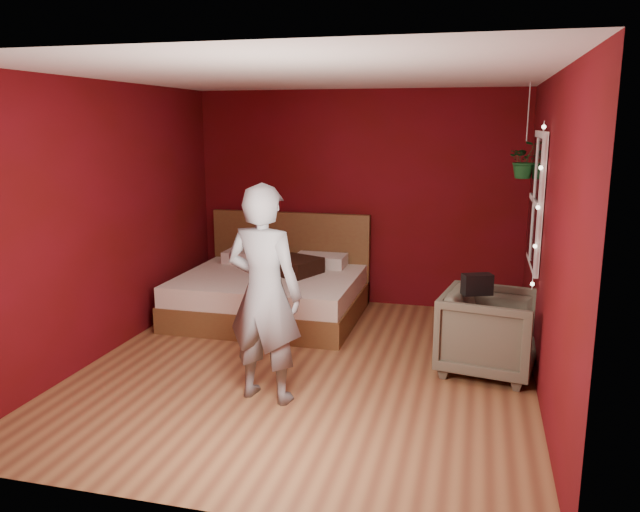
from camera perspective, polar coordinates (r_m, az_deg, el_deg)
The scene contains 10 objects.
floor at distance 5.84m, azimuth -1.09°, elevation -10.13°, with size 4.50×4.50×0.00m, color #98673D.
room_walls at distance 5.43m, azimuth -1.16°, elevation 6.50°, with size 4.04×4.54×2.62m.
window at distance 6.17m, azimuth 19.15°, elevation 4.83°, with size 0.05×0.97×1.27m.
fairy_lights at distance 5.65m, azimuth 19.31°, elevation 4.21°, with size 0.04×0.04×1.45m.
bed at distance 7.28m, azimuth -4.38°, elevation -3.22°, with size 2.02×1.72×1.11m.
person at distance 4.96m, azimuth -5.12°, elevation -3.49°, with size 0.64×0.42×1.76m, color slate.
armchair at distance 5.81m, azimuth 15.23°, elevation -6.74°, with size 0.80×0.83×0.75m, color #585745.
handbag at distance 5.56m, azimuth 14.17°, elevation -2.52°, with size 0.25×0.13×0.18m, color black.
throw_pillow at distance 7.17m, azimuth -2.34°, elevation -0.92°, with size 0.50×0.50×0.18m, color black.
hanging_plant at distance 6.71m, azimuth 18.25°, elevation 8.35°, with size 0.38×0.34×0.95m.
Camera 1 is at (1.45, -5.21, 2.21)m, focal length 35.00 mm.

